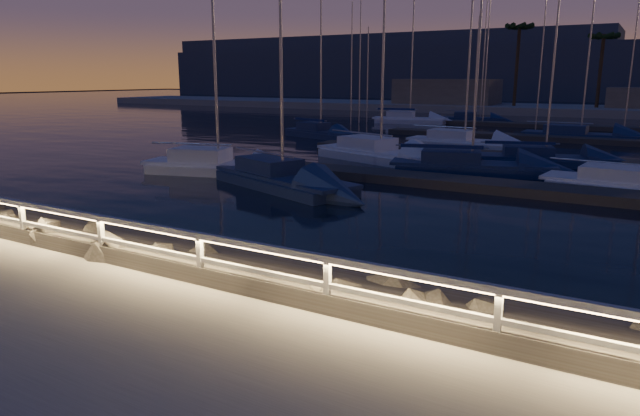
{
  "coord_description": "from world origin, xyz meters",
  "views": [
    {
      "loc": [
        8.74,
        -8.37,
        4.13
      ],
      "look_at": [
        1.51,
        4.0,
        0.84
      ],
      "focal_mm": 32.0,
      "sensor_mm": 36.0,
      "label": 1
    }
  ],
  "objects_px": {
    "sailboat_i": "(408,119)",
    "sailboat_j": "(461,141)",
    "sailboat_d": "(639,185)",
    "sailboat_e": "(319,132)",
    "sailboat_c": "(467,165)",
    "guard_rail": "(161,239)",
    "sailboat_a": "(215,164)",
    "sailboat_l": "(577,135)",
    "sailboat_m": "(472,118)",
    "sailboat_b": "(280,177)",
    "sailboat_f": "(378,153)",
    "sailboat_g": "(541,158)"
  },
  "relations": [
    {
      "from": "guard_rail",
      "to": "sailboat_i",
      "type": "height_order",
      "value": "sailboat_i"
    },
    {
      "from": "sailboat_m",
      "to": "sailboat_i",
      "type": "bearing_deg",
      "value": -152.8
    },
    {
      "from": "sailboat_g",
      "to": "sailboat_m",
      "type": "xyz_separation_m",
      "value": [
        -11.96,
        28.64,
        0.01
      ]
    },
    {
      "from": "sailboat_j",
      "to": "sailboat_i",
      "type": "bearing_deg",
      "value": 124.43
    },
    {
      "from": "sailboat_b",
      "to": "sailboat_g",
      "type": "relative_size",
      "value": 1.12
    },
    {
      "from": "sailboat_c",
      "to": "sailboat_l",
      "type": "relative_size",
      "value": 0.95
    },
    {
      "from": "sailboat_i",
      "to": "sailboat_j",
      "type": "bearing_deg",
      "value": -70.14
    },
    {
      "from": "guard_rail",
      "to": "sailboat_f",
      "type": "relative_size",
      "value": 2.98
    },
    {
      "from": "guard_rail",
      "to": "sailboat_a",
      "type": "bearing_deg",
      "value": 126.83
    },
    {
      "from": "sailboat_d",
      "to": "sailboat_e",
      "type": "height_order",
      "value": "sailboat_d"
    },
    {
      "from": "sailboat_b",
      "to": "sailboat_i",
      "type": "relative_size",
      "value": 1.04
    },
    {
      "from": "guard_rail",
      "to": "sailboat_e",
      "type": "relative_size",
      "value": 3.66
    },
    {
      "from": "sailboat_c",
      "to": "sailboat_d",
      "type": "xyz_separation_m",
      "value": [
        7.68,
        -1.72,
        -0.02
      ]
    },
    {
      "from": "sailboat_b",
      "to": "sailboat_m",
      "type": "bearing_deg",
      "value": 115.05
    },
    {
      "from": "sailboat_b",
      "to": "sailboat_i",
      "type": "xyz_separation_m",
      "value": [
        -8.6,
        36.58,
        0.01
      ]
    },
    {
      "from": "guard_rail",
      "to": "sailboat_j",
      "type": "bearing_deg",
      "value": 94.83
    },
    {
      "from": "sailboat_d",
      "to": "sailboat_f",
      "type": "height_order",
      "value": "sailboat_f"
    },
    {
      "from": "sailboat_i",
      "to": "sailboat_b",
      "type": "bearing_deg",
      "value": -88.45
    },
    {
      "from": "sailboat_e",
      "to": "sailboat_i",
      "type": "xyz_separation_m",
      "value": [
        0.78,
        17.16,
        0.03
      ]
    },
    {
      "from": "sailboat_f",
      "to": "sailboat_j",
      "type": "distance_m",
      "value": 8.93
    },
    {
      "from": "sailboat_j",
      "to": "sailboat_m",
      "type": "distance_m",
      "value": 23.76
    },
    {
      "from": "sailboat_e",
      "to": "guard_rail",
      "type": "bearing_deg",
      "value": -46.95
    },
    {
      "from": "sailboat_e",
      "to": "sailboat_j",
      "type": "relative_size",
      "value": 0.9
    },
    {
      "from": "sailboat_e",
      "to": "sailboat_l",
      "type": "height_order",
      "value": "sailboat_l"
    },
    {
      "from": "sailboat_b",
      "to": "sailboat_e",
      "type": "height_order",
      "value": "sailboat_b"
    },
    {
      "from": "sailboat_g",
      "to": "sailboat_j",
      "type": "xyz_separation_m",
      "value": [
        -6.16,
        5.6,
        0.04
      ]
    },
    {
      "from": "sailboat_j",
      "to": "sailboat_e",
      "type": "bearing_deg",
      "value": 177.43
    },
    {
      "from": "sailboat_j",
      "to": "sailboat_l",
      "type": "bearing_deg",
      "value": 59.49
    },
    {
      "from": "guard_rail",
      "to": "sailboat_e",
      "type": "xyz_separation_m",
      "value": [
        -14.58,
        31.5,
        -0.94
      ]
    },
    {
      "from": "sailboat_e",
      "to": "sailboat_i",
      "type": "bearing_deg",
      "value": 105.62
    },
    {
      "from": "sailboat_d",
      "to": "sailboat_l",
      "type": "xyz_separation_m",
      "value": [
        -4.82,
        21.55,
        0.02
      ]
    },
    {
      "from": "sailboat_e",
      "to": "sailboat_l",
      "type": "distance_m",
      "value": 20.09
    },
    {
      "from": "sailboat_a",
      "to": "sailboat_m",
      "type": "xyz_separation_m",
      "value": [
        1.72,
        39.92,
        -0.05
      ]
    },
    {
      "from": "sailboat_e",
      "to": "sailboat_m",
      "type": "height_order",
      "value": "sailboat_e"
    },
    {
      "from": "sailboat_b",
      "to": "sailboat_f",
      "type": "relative_size",
      "value": 0.92
    },
    {
      "from": "sailboat_c",
      "to": "sailboat_l",
      "type": "height_order",
      "value": "sailboat_l"
    },
    {
      "from": "sailboat_i",
      "to": "sailboat_m",
      "type": "bearing_deg",
      "value": 29.38
    },
    {
      "from": "sailboat_j",
      "to": "sailboat_c",
      "type": "bearing_deg",
      "value": -68.91
    },
    {
      "from": "sailboat_l",
      "to": "sailboat_i",
      "type": "bearing_deg",
      "value": 154.95
    },
    {
      "from": "sailboat_b",
      "to": "sailboat_i",
      "type": "distance_m",
      "value": 37.58
    },
    {
      "from": "sailboat_m",
      "to": "sailboat_j",
      "type": "bearing_deg",
      "value": -89.71
    },
    {
      "from": "sailboat_m",
      "to": "sailboat_e",
      "type": "bearing_deg",
      "value": -119.69
    },
    {
      "from": "guard_rail",
      "to": "sailboat_d",
      "type": "height_order",
      "value": "sailboat_d"
    },
    {
      "from": "sailboat_d",
      "to": "sailboat_f",
      "type": "relative_size",
      "value": 0.91
    },
    {
      "from": "sailboat_a",
      "to": "sailboat_c",
      "type": "relative_size",
      "value": 0.97
    },
    {
      "from": "guard_rail",
      "to": "sailboat_l",
      "type": "distance_m",
      "value": 40.03
    },
    {
      "from": "sailboat_m",
      "to": "sailboat_g",
      "type": "bearing_deg",
      "value": -81.18
    },
    {
      "from": "sailboat_e",
      "to": "sailboat_d",
      "type": "bearing_deg",
      "value": -11.56
    },
    {
      "from": "sailboat_j",
      "to": "sailboat_m",
      "type": "relative_size",
      "value": 1.21
    },
    {
      "from": "sailboat_i",
      "to": "sailboat_l",
      "type": "distance_m",
      "value": 19.59
    }
  ]
}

